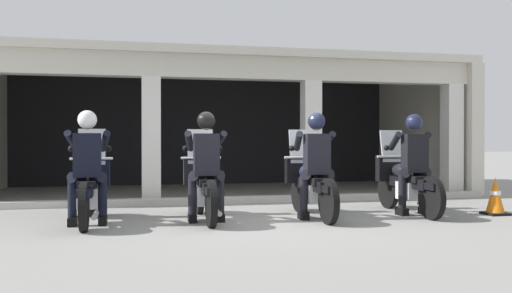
# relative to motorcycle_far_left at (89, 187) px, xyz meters

# --- Properties ---
(ground_plane) EXTENTS (80.00, 80.00, 0.00)m
(ground_plane) POSITION_rel_motorcycle_far_left_xyz_m (2.45, 2.75, -0.50)
(ground_plane) COLOR gray
(station_building) EXTENTS (10.65, 4.75, 2.97)m
(station_building) POSITION_rel_motorcycle_far_left_xyz_m (2.52, 4.80, 1.43)
(station_building) COLOR black
(station_building) RESTS_ON ground
(kerb_strip) EXTENTS (10.15, 0.24, 0.12)m
(kerb_strip) POSITION_rel_motorcycle_far_left_xyz_m (2.52, 1.90, -0.44)
(kerb_strip) COLOR #B7B5AD
(kerb_strip) RESTS_ON ground
(motorcycle_far_left) EXTENTS (0.62, 2.04, 1.35)m
(motorcycle_far_left) POSITION_rel_motorcycle_far_left_xyz_m (0.00, 0.00, 0.00)
(motorcycle_far_left) COLOR black
(motorcycle_far_left) RESTS_ON ground
(police_officer_far_left) EXTENTS (0.63, 0.61, 1.58)m
(police_officer_far_left) POSITION_rel_motorcycle_far_left_xyz_m (-0.00, -0.28, 0.44)
(police_officer_far_left) COLOR black
(police_officer_far_left) RESTS_ON ground
(motorcycle_center_left) EXTENTS (0.62, 2.04, 1.35)m
(motorcycle_center_left) POSITION_rel_motorcycle_far_left_xyz_m (1.63, -0.02, 0.00)
(motorcycle_center_left) COLOR black
(motorcycle_center_left) RESTS_ON ground
(police_officer_center_left) EXTENTS (0.63, 0.61, 1.58)m
(police_officer_center_left) POSITION_rel_motorcycle_far_left_xyz_m (1.63, -0.30, 0.44)
(police_officer_center_left) COLOR black
(police_officer_center_left) RESTS_ON ground
(motorcycle_center_right) EXTENTS (0.62, 2.04, 1.35)m
(motorcycle_center_right) POSITION_rel_motorcycle_far_left_xyz_m (3.27, -0.10, 0.00)
(motorcycle_center_right) COLOR black
(motorcycle_center_right) RESTS_ON ground
(police_officer_center_right) EXTENTS (0.63, 0.61, 1.58)m
(police_officer_center_right) POSITION_rel_motorcycle_far_left_xyz_m (3.27, -0.38, 0.44)
(police_officer_center_right) COLOR black
(police_officer_center_right) RESTS_ON ground
(motorcycle_far_right) EXTENTS (0.62, 2.04, 1.35)m
(motorcycle_far_right) POSITION_rel_motorcycle_far_left_xyz_m (4.90, -0.01, 0.00)
(motorcycle_far_right) COLOR black
(motorcycle_far_right) RESTS_ON ground
(police_officer_far_right) EXTENTS (0.63, 0.61, 1.58)m
(police_officer_far_right) POSITION_rel_motorcycle_far_left_xyz_m (4.90, -0.30, 0.44)
(police_officer_far_right) COLOR black
(police_officer_far_right) RESTS_ON ground
(traffic_cone_flank) EXTENTS (0.34, 0.34, 0.59)m
(traffic_cone_flank) POSITION_rel_motorcycle_far_left_xyz_m (6.18, -0.55, -0.21)
(traffic_cone_flank) COLOR black
(traffic_cone_flank) RESTS_ON ground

